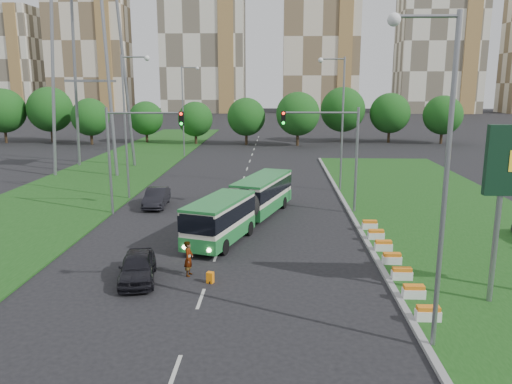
{
  "coord_description": "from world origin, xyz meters",
  "views": [
    {
      "loc": [
        0.42,
        -27.22,
        9.64
      ],
      "look_at": [
        -0.93,
        5.28,
        2.6
      ],
      "focal_mm": 35.0,
      "sensor_mm": 36.0,
      "label": 1
    }
  ],
  "objects_px": {
    "shopping_trolley": "(210,278)",
    "car_left_near": "(138,267)",
    "car_left_far": "(157,197)",
    "pedestrian": "(189,258)",
    "traffic_mast_median": "(335,143)",
    "traffic_mast_left": "(130,144)",
    "articulated_bus": "(242,204)"
  },
  "relations": [
    {
      "from": "car_left_far",
      "to": "shopping_trolley",
      "type": "xyz_separation_m",
      "value": [
        6.38,
        -15.55,
        -0.47
      ]
    },
    {
      "from": "traffic_mast_median",
      "to": "car_left_near",
      "type": "height_order",
      "value": "traffic_mast_median"
    },
    {
      "from": "traffic_mast_median",
      "to": "car_left_near",
      "type": "relative_size",
      "value": 1.88
    },
    {
      "from": "car_left_far",
      "to": "traffic_mast_left",
      "type": "bearing_deg",
      "value": -119.15
    },
    {
      "from": "car_left_far",
      "to": "car_left_near",
      "type": "bearing_deg",
      "value": -83.11
    },
    {
      "from": "traffic_mast_median",
      "to": "shopping_trolley",
      "type": "bearing_deg",
      "value": -118.27
    },
    {
      "from": "articulated_bus",
      "to": "pedestrian",
      "type": "relative_size",
      "value": 8.13
    },
    {
      "from": "shopping_trolley",
      "to": "car_left_far",
      "type": "bearing_deg",
      "value": 128.28
    },
    {
      "from": "traffic_mast_median",
      "to": "traffic_mast_left",
      "type": "bearing_deg",
      "value": -176.23
    },
    {
      "from": "traffic_mast_median",
      "to": "traffic_mast_left",
      "type": "distance_m",
      "value": 15.19
    },
    {
      "from": "car_left_near",
      "to": "shopping_trolley",
      "type": "relative_size",
      "value": 7.66
    },
    {
      "from": "pedestrian",
      "to": "shopping_trolley",
      "type": "relative_size",
      "value": 3.3
    },
    {
      "from": "shopping_trolley",
      "to": "traffic_mast_left",
      "type": "bearing_deg",
      "value": 135.97
    },
    {
      "from": "traffic_mast_median",
      "to": "car_left_far",
      "type": "relative_size",
      "value": 1.77
    },
    {
      "from": "traffic_mast_left",
      "to": "articulated_bus",
      "type": "relative_size",
      "value": 0.54
    },
    {
      "from": "car_left_far",
      "to": "pedestrian",
      "type": "xyz_separation_m",
      "value": [
        5.16,
        -14.61,
        0.17
      ]
    },
    {
      "from": "articulated_bus",
      "to": "pedestrian",
      "type": "height_order",
      "value": "articulated_bus"
    },
    {
      "from": "car_left_near",
      "to": "pedestrian",
      "type": "height_order",
      "value": "pedestrian"
    },
    {
      "from": "car_left_near",
      "to": "shopping_trolley",
      "type": "height_order",
      "value": "car_left_near"
    },
    {
      "from": "car_left_far",
      "to": "shopping_trolley",
      "type": "relative_size",
      "value": 8.12
    },
    {
      "from": "articulated_bus",
      "to": "car_left_far",
      "type": "distance_m",
      "value": 8.97
    },
    {
      "from": "traffic_mast_left",
      "to": "shopping_trolley",
      "type": "relative_size",
      "value": 14.38
    },
    {
      "from": "car_left_far",
      "to": "pedestrian",
      "type": "relative_size",
      "value": 2.46
    },
    {
      "from": "articulated_bus",
      "to": "traffic_mast_left",
      "type": "bearing_deg",
      "value": 179.55
    },
    {
      "from": "traffic_mast_median",
      "to": "car_left_far",
      "type": "bearing_deg",
      "value": 174.12
    },
    {
      "from": "car_left_near",
      "to": "traffic_mast_median",
      "type": "bearing_deg",
      "value": 40.07
    },
    {
      "from": "pedestrian",
      "to": "shopping_trolley",
      "type": "bearing_deg",
      "value": -120.85
    },
    {
      "from": "car_left_near",
      "to": "car_left_far",
      "type": "relative_size",
      "value": 0.94
    },
    {
      "from": "shopping_trolley",
      "to": "car_left_near",
      "type": "bearing_deg",
      "value": -166.31
    },
    {
      "from": "traffic_mast_median",
      "to": "car_left_near",
      "type": "bearing_deg",
      "value": -128.85
    },
    {
      "from": "traffic_mast_median",
      "to": "shopping_trolley",
      "type": "distance_m",
      "value": 16.81
    },
    {
      "from": "articulated_bus",
      "to": "car_left_far",
      "type": "relative_size",
      "value": 3.31
    }
  ]
}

